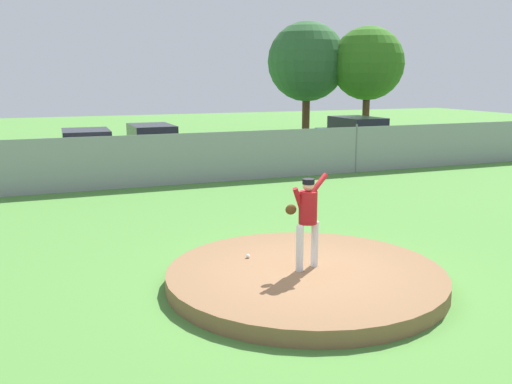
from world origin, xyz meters
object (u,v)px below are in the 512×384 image
at_px(parked_car_white, 87,151).
at_px(traffic_cone_orange, 20,174).
at_px(parked_car_teal, 357,136).
at_px(parked_car_slate, 152,146).
at_px(baseball, 248,256).
at_px(pitcher_youth, 307,214).

height_order(parked_car_white, traffic_cone_orange, parked_car_white).
bearing_deg(parked_car_teal, parked_car_white, -177.09).
bearing_deg(parked_car_slate, parked_car_white, -172.76).
bearing_deg(baseball, pitcher_youth, -50.94).
bearing_deg(parked_car_slate, pitcher_youth, -90.61).
xyz_separation_m(parked_car_slate, parked_car_white, (-2.58, -0.33, -0.04)).
height_order(parked_car_teal, parked_car_white, parked_car_teal).
relative_size(baseball, parked_car_slate, 0.02).
bearing_deg(baseball, traffic_cone_orange, 109.56).
xyz_separation_m(baseball, parked_car_slate, (0.90, 13.38, 0.49)).
xyz_separation_m(pitcher_youth, parked_car_teal, (9.93, 14.61, -0.44)).
xyz_separation_m(pitcher_youth, parked_car_white, (-2.42, 13.98, -0.50)).
bearing_deg(pitcher_youth, parked_car_slate, 89.39).
xyz_separation_m(pitcher_youth, baseball, (-0.75, 0.92, -0.95)).
bearing_deg(parked_car_teal, pitcher_youth, -124.21).
height_order(parked_car_teal, traffic_cone_orange, parked_car_teal).
distance_m(parked_car_slate, parked_car_teal, 9.78).
bearing_deg(traffic_cone_orange, parked_car_slate, 20.55).
bearing_deg(baseball, parked_car_teal, 52.03).
height_order(pitcher_youth, parked_car_white, pitcher_youth).
xyz_separation_m(parked_car_teal, parked_car_white, (-12.35, -0.63, -0.06)).
height_order(parked_car_slate, parked_car_teal, parked_car_teal).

